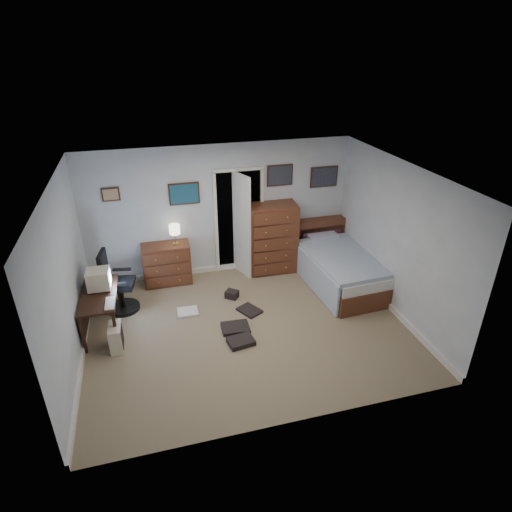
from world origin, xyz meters
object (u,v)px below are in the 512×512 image
at_px(computer_desk, 95,302).
at_px(tall_dresser, 272,238).
at_px(office_chair, 117,288).
at_px(bed, 339,268).
at_px(low_dresser, 167,264).

relative_size(computer_desk, tall_dresser, 0.85).
height_order(office_chair, bed, office_chair).
bearing_deg(bed, computer_desk, -178.89).
distance_m(tall_dresser, bed, 1.40).
relative_size(low_dresser, bed, 0.40).
xyz_separation_m(tall_dresser, bed, (1.04, -0.87, -0.36)).
relative_size(computer_desk, bed, 0.53).
distance_m(office_chair, low_dresser, 1.13).
bearing_deg(low_dresser, tall_dresser, 0.39).
height_order(computer_desk, tall_dresser, tall_dresser).
distance_m(low_dresser, tall_dresser, 2.05).
relative_size(tall_dresser, bed, 0.63).
bearing_deg(tall_dresser, low_dresser, -177.76).
height_order(tall_dresser, bed, tall_dresser).
distance_m(computer_desk, low_dresser, 1.71).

